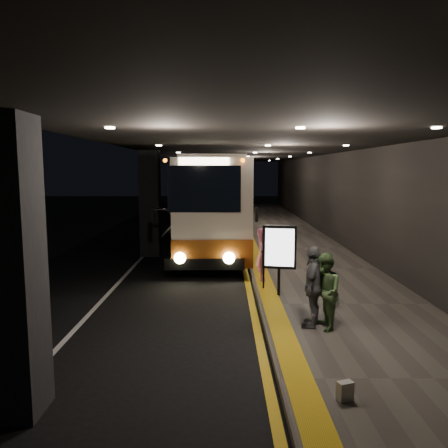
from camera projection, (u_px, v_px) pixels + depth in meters
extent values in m
plane|color=black|center=(176.00, 279.00, 14.50)|extent=(90.00, 90.00, 0.00)
cube|color=silver|center=(148.00, 251.00, 19.46)|extent=(0.12, 50.00, 0.01)
cube|color=gold|center=(241.00, 251.00, 19.46)|extent=(0.18, 50.00, 0.01)
cube|color=#514C44|center=(295.00, 249.00, 19.45)|extent=(4.50, 50.00, 0.15)
cube|color=gold|center=(252.00, 248.00, 19.44)|extent=(0.50, 50.00, 0.01)
cube|color=black|center=(348.00, 184.00, 19.08)|extent=(0.10, 50.00, 6.00)
cube|color=black|center=(9.00, 269.00, 6.29)|extent=(0.80, 0.80, 4.40)
cube|color=black|center=(150.00, 204.00, 18.20)|extent=(0.80, 0.80, 4.40)
cube|color=black|center=(180.00, 190.00, 30.10)|extent=(0.80, 0.80, 4.40)
cube|color=black|center=(245.00, 147.00, 18.89)|extent=(9.00, 50.00, 0.40)
cube|color=beige|center=(211.00, 200.00, 20.15)|extent=(3.13, 12.74, 3.58)
cube|color=brown|center=(211.00, 228.00, 20.32)|extent=(3.15, 12.76, 0.95)
cube|color=black|center=(204.00, 189.00, 13.75)|extent=(2.32, 0.15, 1.48)
cube|color=black|center=(205.00, 264.00, 14.13)|extent=(2.59, 0.35, 0.37)
cylinder|color=black|center=(176.00, 252.00, 16.39)|extent=(0.30, 1.05, 1.05)
cylinder|color=black|center=(239.00, 252.00, 16.39)|extent=(0.30, 1.05, 1.05)
cylinder|color=black|center=(192.00, 225.00, 24.55)|extent=(0.30, 1.05, 1.05)
cylinder|color=black|center=(234.00, 225.00, 24.55)|extent=(0.30, 1.05, 1.05)
sphere|color=#FFEAA5|center=(180.00, 258.00, 14.02)|extent=(0.38, 0.38, 0.38)
sphere|color=#FFEAA5|center=(229.00, 258.00, 14.02)|extent=(0.38, 0.38, 0.38)
cube|color=#FFF2BF|center=(204.00, 161.00, 13.63)|extent=(1.58, 0.11, 0.23)
cube|color=beige|center=(215.00, 190.00, 33.07)|extent=(2.92, 11.75, 3.30)
cube|color=brown|center=(215.00, 206.00, 33.22)|extent=(2.95, 11.77, 0.87)
cube|color=black|center=(213.00, 183.00, 27.17)|extent=(2.14, 0.15, 1.36)
cube|color=black|center=(213.00, 219.00, 27.52)|extent=(2.39, 0.35, 0.34)
cylinder|color=black|center=(198.00, 216.00, 29.60)|extent=(0.27, 0.97, 0.97)
cylinder|color=black|center=(230.00, 216.00, 29.60)|extent=(0.27, 0.97, 0.97)
cylinder|color=black|center=(203.00, 206.00, 37.12)|extent=(0.27, 0.97, 0.97)
cylinder|color=black|center=(229.00, 206.00, 37.11)|extent=(0.27, 0.97, 0.97)
cube|color=beige|center=(220.00, 185.00, 44.94)|extent=(2.89, 11.70, 3.29)
cube|color=brown|center=(220.00, 197.00, 45.09)|extent=(2.91, 11.72, 0.87)
cube|color=black|center=(219.00, 179.00, 39.06)|extent=(2.13, 0.15, 1.35)
cube|color=black|center=(219.00, 204.00, 39.42)|extent=(2.38, 0.35, 0.34)
cylinder|color=black|center=(208.00, 202.00, 41.49)|extent=(0.27, 0.97, 0.97)
cylinder|color=black|center=(231.00, 202.00, 41.49)|extent=(0.27, 0.97, 0.97)
cylinder|color=black|center=(211.00, 197.00, 48.98)|extent=(0.27, 0.97, 0.97)
cylinder|color=black|center=(230.00, 197.00, 48.98)|extent=(0.27, 0.97, 0.97)
imported|color=#C65C72|center=(263.00, 254.00, 13.63)|extent=(0.42, 0.62, 1.66)
imported|color=#4E723F|center=(324.00, 292.00, 9.44)|extent=(0.56, 0.85, 1.68)
imported|color=#54555A|center=(313.00, 286.00, 9.63)|extent=(0.92, 1.19, 1.81)
cube|color=black|center=(334.00, 299.00, 11.22)|extent=(0.27, 0.17, 0.30)
cube|color=#B9B7AE|center=(345.00, 391.00, 6.59)|extent=(0.27, 0.21, 0.29)
cylinder|color=black|center=(279.00, 282.00, 12.05)|extent=(0.08, 0.08, 0.76)
cube|color=black|center=(279.00, 247.00, 11.93)|extent=(0.92, 0.29, 1.20)
cube|color=white|center=(280.00, 247.00, 11.87)|extent=(0.77, 0.18, 1.03)
cylinder|color=black|center=(264.00, 270.00, 12.72)|extent=(0.05, 0.05, 1.10)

